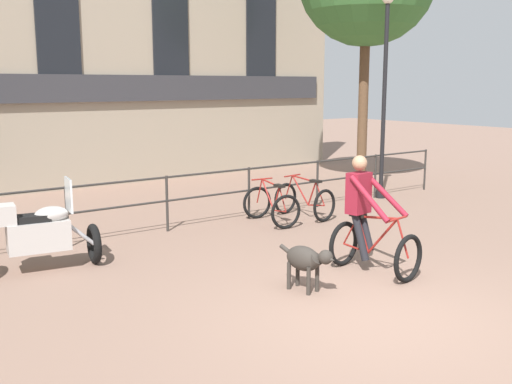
{
  "coord_description": "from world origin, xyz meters",
  "views": [
    {
      "loc": [
        -5.14,
        -4.52,
        2.71
      ],
      "look_at": [
        0.32,
        2.86,
        1.05
      ],
      "focal_mm": 42.0,
      "sensor_mm": 36.0,
      "label": 1
    }
  ],
  "objects_px": {
    "street_lamp": "(385,86)",
    "cyclist_with_bike": "(368,221)",
    "dog": "(306,260)",
    "parked_motorcycle": "(38,234)",
    "parked_bicycle_near_lamp": "(271,206)",
    "parked_bicycle_mid_left": "(305,201)"
  },
  "relations": [
    {
      "from": "cyclist_with_bike",
      "to": "dog",
      "type": "height_order",
      "value": "cyclist_with_bike"
    },
    {
      "from": "street_lamp",
      "to": "cyclist_with_bike",
      "type": "bearing_deg",
      "value": -140.12
    },
    {
      "from": "dog",
      "to": "street_lamp",
      "type": "height_order",
      "value": "street_lamp"
    },
    {
      "from": "cyclist_with_bike",
      "to": "street_lamp",
      "type": "xyz_separation_m",
      "value": [
        4.55,
        3.8,
        1.91
      ]
    },
    {
      "from": "parked_motorcycle",
      "to": "street_lamp",
      "type": "xyz_separation_m",
      "value": [
        8.4,
        0.93,
        2.11
      ]
    },
    {
      "from": "dog",
      "to": "parked_bicycle_mid_left",
      "type": "height_order",
      "value": "parked_bicycle_mid_left"
    },
    {
      "from": "parked_bicycle_mid_left",
      "to": "street_lamp",
      "type": "xyz_separation_m",
      "value": [
        2.92,
        0.56,
        2.32
      ]
    },
    {
      "from": "parked_bicycle_mid_left",
      "to": "street_lamp",
      "type": "relative_size",
      "value": 0.25
    },
    {
      "from": "parked_bicycle_near_lamp",
      "to": "street_lamp",
      "type": "height_order",
      "value": "street_lamp"
    },
    {
      "from": "cyclist_with_bike",
      "to": "dog",
      "type": "relative_size",
      "value": 1.86
    },
    {
      "from": "cyclist_with_bike",
      "to": "parked_bicycle_near_lamp",
      "type": "bearing_deg",
      "value": 68.38
    },
    {
      "from": "parked_motorcycle",
      "to": "cyclist_with_bike",
      "type": "bearing_deg",
      "value": -117.91
    },
    {
      "from": "cyclist_with_bike",
      "to": "parked_bicycle_near_lamp",
      "type": "xyz_separation_m",
      "value": [
        0.76,
        3.24,
        -0.41
      ]
    },
    {
      "from": "parked_bicycle_near_lamp",
      "to": "parked_bicycle_mid_left",
      "type": "height_order",
      "value": "same"
    },
    {
      "from": "parked_bicycle_near_lamp",
      "to": "street_lamp",
      "type": "relative_size",
      "value": 0.24
    },
    {
      "from": "parked_motorcycle",
      "to": "parked_bicycle_mid_left",
      "type": "xyz_separation_m",
      "value": [
        5.47,
        0.37,
        -0.2
      ]
    },
    {
      "from": "parked_bicycle_mid_left",
      "to": "street_lamp",
      "type": "distance_m",
      "value": 3.77
    },
    {
      "from": "parked_motorcycle",
      "to": "parked_bicycle_near_lamp",
      "type": "bearing_deg",
      "value": -76.56
    },
    {
      "from": "parked_motorcycle",
      "to": "parked_bicycle_mid_left",
      "type": "distance_m",
      "value": 5.49
    },
    {
      "from": "cyclist_with_bike",
      "to": "street_lamp",
      "type": "height_order",
      "value": "street_lamp"
    },
    {
      "from": "dog",
      "to": "parked_bicycle_mid_left",
      "type": "relative_size",
      "value": 0.76
    },
    {
      "from": "cyclist_with_bike",
      "to": "parked_bicycle_near_lamp",
      "type": "height_order",
      "value": "cyclist_with_bike"
    }
  ]
}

